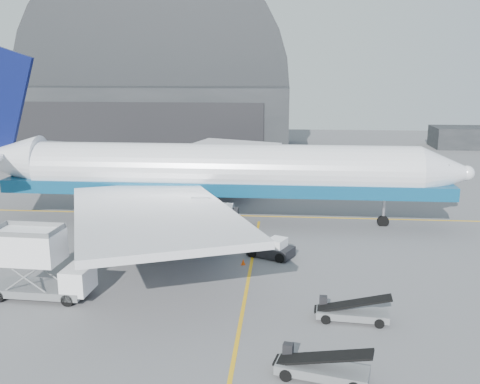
# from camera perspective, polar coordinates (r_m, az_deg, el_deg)

# --- Properties ---
(ground) EXTENTS (200.00, 200.00, 0.00)m
(ground) POSITION_cam_1_polar(r_m,az_deg,el_deg) (37.64, 0.60, -10.93)
(ground) COLOR #565659
(ground) RESTS_ON ground
(taxi_lines) EXTENTS (80.00, 42.12, 0.02)m
(taxi_lines) POSITION_cam_1_polar(r_m,az_deg,el_deg) (49.44, 1.72, -4.90)
(taxi_lines) COLOR gold
(taxi_lines) RESTS_ON ground
(hangar) EXTENTS (50.00, 28.30, 28.00)m
(hangar) POSITION_cam_1_polar(r_m,az_deg,el_deg) (102.35, -9.09, 9.83)
(hangar) COLOR black
(hangar) RESTS_ON ground
(distant_bldg_a) EXTENTS (14.00, 8.00, 4.00)m
(distant_bldg_a) POSITION_cam_1_polar(r_m,az_deg,el_deg) (113.04, 23.23, 4.37)
(distant_bldg_a) COLOR black
(distant_bldg_a) RESTS_ON ground
(airliner) EXTENTS (52.55, 50.95, 18.44)m
(airliner) POSITION_cam_1_polar(r_m,az_deg,el_deg) (53.41, -3.95, 2.16)
(airliner) COLOR white
(airliner) RESTS_ON ground
(catering_truck) EXTENTS (6.90, 2.89, 4.67)m
(catering_truck) POSITION_cam_1_polar(r_m,az_deg,el_deg) (38.95, -20.76, -7.23)
(catering_truck) COLOR slate
(catering_truck) RESTS_ON ground
(pushback_tug) EXTENTS (4.11, 3.32, 1.67)m
(pushback_tug) POSITION_cam_1_polar(r_m,az_deg,el_deg) (44.61, 3.46, -6.13)
(pushback_tug) COLOR black
(pushback_tug) RESTS_ON ground
(belt_loader_a) EXTENTS (4.75, 1.97, 1.79)m
(belt_loader_a) POSITION_cam_1_polar(r_m,az_deg,el_deg) (34.68, 11.79, -12.44)
(belt_loader_a) COLOR slate
(belt_loader_a) RESTS_ON ground
(belt_loader_b) EXTENTS (5.06, 2.62, 1.89)m
(belt_loader_b) POSITION_cam_1_polar(r_m,az_deg,el_deg) (28.68, 8.64, -18.08)
(belt_loader_b) COLOR slate
(belt_loader_b) RESTS_ON ground
(traffic_cone) EXTENTS (0.34, 0.34, 0.49)m
(traffic_cone) POSITION_cam_1_polar(r_m,az_deg,el_deg) (42.91, 0.35, -7.47)
(traffic_cone) COLOR #DD4606
(traffic_cone) RESTS_ON ground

